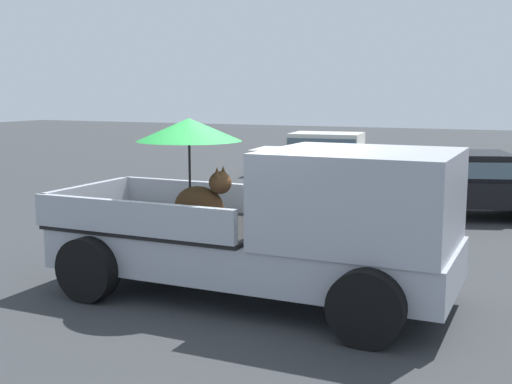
% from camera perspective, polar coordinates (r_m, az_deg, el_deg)
% --- Properties ---
extents(ground_plane, '(80.00, 80.00, 0.00)m').
position_cam_1_polar(ground_plane, '(8.33, -0.47, -9.11)').
color(ground_plane, '#2D3033').
extents(pickup_truck_main, '(5.06, 2.25, 2.24)m').
position_cam_1_polar(pickup_truck_main, '(7.90, 2.45, -2.81)').
color(pickup_truck_main, black).
rests_on(pickup_truck_main, ground).
extents(parked_sedan_near, '(4.47, 2.35, 1.33)m').
position_cam_1_polar(parked_sedan_near, '(20.01, 6.01, 3.49)').
color(parked_sedan_near, black).
rests_on(parked_sedan_near, ground).
extents(parked_sedan_far, '(4.63, 3.00, 1.33)m').
position_cam_1_polar(parked_sedan_far, '(14.09, 17.24, 0.96)').
color(parked_sedan_far, black).
rests_on(parked_sedan_far, ground).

